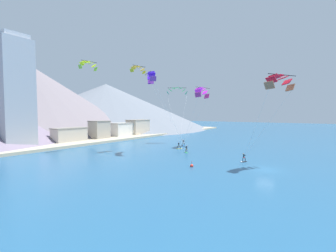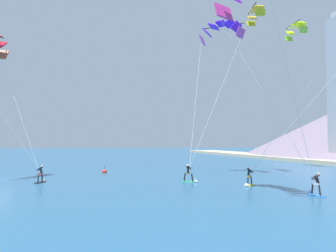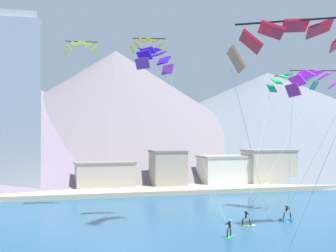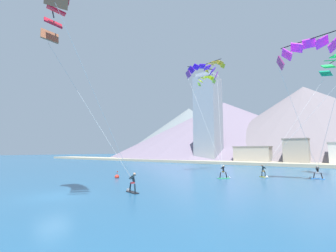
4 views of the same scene
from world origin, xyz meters
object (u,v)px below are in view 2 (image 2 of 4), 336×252
(kitesurfer_far_left, at_px, (314,188))
(parafoil_kite_near_trail, at_px, (221,30))
(parafoil_kite_distant_low_drift, at_px, (255,13))
(parafoil_kite_distant_high_outer, at_px, (296,29))
(kitesurfer_mid_center, at_px, (248,180))
(race_marker_buoy, at_px, (104,172))
(kitesurfer_near_lead, at_px, (41,177))
(kitesurfer_near_trail, at_px, (190,177))

(kitesurfer_far_left, relative_size, parafoil_kite_near_trail, 0.11)
(parafoil_kite_near_trail, relative_size, parafoil_kite_distant_low_drift, 4.11)
(parafoil_kite_near_trail, bearing_deg, parafoil_kite_distant_low_drift, 84.97)
(parafoil_kite_distant_high_outer, distance_m, parafoil_kite_distant_low_drift, 11.52)
(kitesurfer_mid_center, xyz_separation_m, parafoil_kite_distant_high_outer, (-15.39, 15.15, 19.58))
(race_marker_buoy, bearing_deg, parafoil_kite_distant_high_outer, 90.85)
(kitesurfer_mid_center, distance_m, parafoil_kite_near_trail, 18.91)
(kitesurfer_near_lead, xyz_separation_m, kitesurfer_mid_center, (6.43, 17.66, 0.00))
(kitesurfer_far_left, height_order, parafoil_kite_near_trail, parafoil_kite_near_trail)
(kitesurfer_near_lead, relative_size, kitesurfer_near_trail, 1.02)
(kitesurfer_near_trail, bearing_deg, parafoil_kite_distant_low_drift, 118.97)
(parafoil_kite_distant_high_outer, bearing_deg, race_marker_buoy, -89.15)
(kitesurfer_far_left, height_order, parafoil_kite_distant_low_drift, parafoil_kite_distant_low_drift)
(parafoil_kite_distant_low_drift, height_order, race_marker_buoy, parafoil_kite_distant_low_drift)
(kitesurfer_mid_center, distance_m, parafoil_kite_distant_high_outer, 29.15)
(kitesurfer_mid_center, xyz_separation_m, kitesurfer_far_left, (5.49, 2.32, -0.01))
(kitesurfer_near_lead, bearing_deg, kitesurfer_mid_center, 70.01)
(kitesurfer_near_trail, bearing_deg, race_marker_buoy, -145.78)
(kitesurfer_near_lead, height_order, parafoil_kite_distant_high_outer, parafoil_kite_distant_high_outer)
(kitesurfer_near_trail, xyz_separation_m, race_marker_buoy, (-11.26, -7.66, -0.35))
(parafoil_kite_near_trail, bearing_deg, kitesurfer_near_lead, -81.04)
(parafoil_kite_near_trail, bearing_deg, kitesurfer_mid_center, -8.34)
(kitesurfer_near_lead, xyz_separation_m, parafoil_kite_distant_high_outer, (-8.96, 32.81, 19.59))
(kitesurfer_near_lead, height_order, kitesurfer_far_left, kitesurfer_near_lead)
(kitesurfer_near_lead, height_order, parafoil_kite_distant_low_drift, parafoil_kite_distant_low_drift)
(kitesurfer_near_lead, xyz_separation_m, kitesurfer_near_trail, (2.70, 13.60, 0.03))
(parafoil_kite_near_trail, xyz_separation_m, parafoil_kite_distant_high_outer, (-5.96, 13.77, 3.25))
(kitesurfer_near_trail, bearing_deg, kitesurfer_near_lead, -101.22)
(kitesurfer_mid_center, height_order, race_marker_buoy, kitesurfer_mid_center)
(parafoil_kite_distant_high_outer, bearing_deg, parafoil_kite_near_trail, -66.59)
(kitesurfer_near_lead, bearing_deg, parafoil_kite_distant_low_drift, 96.47)
(kitesurfer_far_left, xyz_separation_m, race_marker_buoy, (-20.48, -14.04, -0.31))
(kitesurfer_mid_center, relative_size, parafoil_kite_distant_low_drift, 0.42)
(kitesurfer_near_lead, xyz_separation_m, parafoil_kite_near_trail, (-3.00, 19.05, 16.33))
(parafoil_kite_distant_low_drift, bearing_deg, kitesurfer_mid_center, -31.60)
(kitesurfer_mid_center, height_order, parafoil_kite_distant_low_drift, parafoil_kite_distant_low_drift)
(kitesurfer_near_lead, bearing_deg, parafoil_kite_distant_high_outer, 105.28)
(kitesurfer_mid_center, distance_m, race_marker_buoy, 19.03)
(kitesurfer_near_lead, distance_m, parafoil_kite_near_trail, 25.27)
(kitesurfer_near_lead, bearing_deg, kitesurfer_near_trail, 78.78)
(kitesurfer_far_left, relative_size, parafoil_kite_distant_high_outer, 0.40)
(kitesurfer_near_trail, relative_size, parafoil_kite_distant_high_outer, 0.40)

